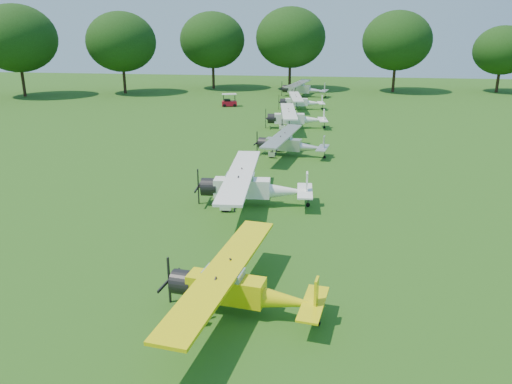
# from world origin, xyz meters

# --- Properties ---
(ground) EXTENTS (160.00, 160.00, 0.00)m
(ground) POSITION_xyz_m (0.00, 0.00, 0.00)
(ground) COLOR #1E5114
(ground) RESTS_ON ground
(tree_belt) EXTENTS (137.36, 130.27, 14.52)m
(tree_belt) POSITION_xyz_m (3.57, 0.16, 8.03)
(tree_belt) COLOR black
(tree_belt) RESTS_ON ground
(aircraft_2) EXTENTS (5.96, 9.45, 1.86)m
(aircraft_2) POSITION_xyz_m (1.43, -10.24, 1.08)
(aircraft_2) COLOR yellow
(aircraft_2) RESTS_ON ground
(aircraft_3) EXTENTS (6.73, 10.71, 2.11)m
(aircraft_3) POSITION_xyz_m (0.13, 1.17, 1.23)
(aircraft_3) COLOR white
(aircraft_3) RESTS_ON ground
(aircraft_4) EXTENTS (5.88, 9.33, 1.83)m
(aircraft_4) POSITION_xyz_m (1.37, 13.09, 1.07)
(aircraft_4) COLOR silver
(aircraft_4) RESTS_ON ground
(aircraft_5) EXTENTS (6.35, 10.08, 1.98)m
(aircraft_5) POSITION_xyz_m (0.93, 24.54, 1.16)
(aircraft_5) COLOR white
(aircraft_5) RESTS_ON ground
(aircraft_6) EXTENTS (5.80, 9.20, 1.81)m
(aircraft_6) POSITION_xyz_m (0.79, 36.67, 1.06)
(aircraft_6) COLOR white
(aircraft_6) RESTS_ON ground
(aircraft_7) EXTENTS (6.94, 10.98, 2.16)m
(aircraft_7) POSITION_xyz_m (0.44, 48.51, 1.26)
(aircraft_7) COLOR silver
(aircraft_7) RESTS_ON ground
(golf_cart) EXTENTS (2.10, 1.57, 1.61)m
(golf_cart) POSITION_xyz_m (-8.44, 37.82, 0.54)
(golf_cart) COLOR #B10C21
(golf_cart) RESTS_ON ground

